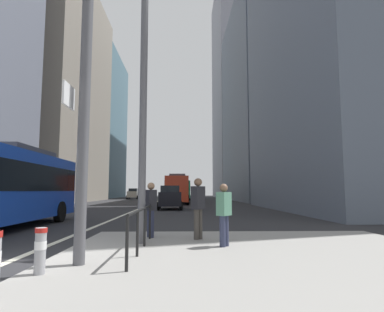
# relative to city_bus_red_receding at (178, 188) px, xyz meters

# --- Properties ---
(ground_plane) EXTENTS (160.00, 160.00, 0.00)m
(ground_plane) POSITION_rel_city_bus_red_receding_xyz_m (-3.12, -12.50, -1.84)
(ground_plane) COLOR #28282B
(median_island) EXTENTS (9.00, 10.00, 0.15)m
(median_island) POSITION_rel_city_bus_red_receding_xyz_m (2.38, -33.50, -1.76)
(median_island) COLOR gray
(median_island) RESTS_ON ground
(lane_centre_line) EXTENTS (0.20, 80.00, 0.01)m
(lane_centre_line) POSITION_rel_city_bus_red_receding_xyz_m (-3.12, -2.50, -1.83)
(lane_centre_line) COLOR beige
(lane_centre_line) RESTS_ON ground
(office_tower_left_mid) EXTENTS (13.26, 23.31, 31.12)m
(office_tower_left_mid) POSITION_rel_city_bus_red_receding_xyz_m (-19.12, 6.35, 13.72)
(office_tower_left_mid) COLOR gray
(office_tower_left_mid) RESTS_ON ground
(office_tower_left_far) EXTENTS (10.20, 20.44, 32.06)m
(office_tower_left_far) POSITION_rel_city_bus_red_receding_xyz_m (-19.12, 33.85, 14.19)
(office_tower_left_far) COLOR slate
(office_tower_left_far) RESTS_ON ground
(office_tower_right_mid) EXTENTS (10.89, 25.81, 31.33)m
(office_tower_right_mid) POSITION_rel_city_bus_red_receding_xyz_m (13.88, 11.87, 13.83)
(office_tower_right_mid) COLOR slate
(office_tower_right_mid) RESTS_ON ground
(office_tower_right_far) EXTENTS (10.32, 23.50, 53.18)m
(office_tower_right_far) POSITION_rel_city_bus_red_receding_xyz_m (13.88, 39.64, 24.75)
(office_tower_right_far) COLOR gray
(office_tower_right_far) RESTS_ON ground
(city_bus_red_receding) EXTENTS (2.82, 11.58, 3.40)m
(city_bus_red_receding) POSITION_rel_city_bus_red_receding_xyz_m (0.00, 0.00, 0.00)
(city_bus_red_receding) COLOR red
(city_bus_red_receding) RESTS_ON ground
(city_bus_red_distant) EXTENTS (2.94, 11.39, 3.40)m
(city_bus_red_distant) POSITION_rel_city_bus_red_receding_xyz_m (0.26, 16.45, -0.00)
(city_bus_red_distant) COLOR #198456
(city_bus_red_distant) RESTS_ON ground
(car_oncoming_mid) EXTENTS (2.11, 4.14, 1.94)m
(car_oncoming_mid) POSITION_rel_city_bus_red_receding_xyz_m (-8.72, 21.67, -0.85)
(car_oncoming_mid) COLOR #B2A899
(car_oncoming_mid) RESTS_ON ground
(car_receding_near) EXTENTS (2.15, 4.20, 1.94)m
(car_receding_near) POSITION_rel_city_bus_red_receding_xyz_m (-0.47, -12.46, -0.85)
(car_receding_near) COLOR black
(car_receding_near) RESTS_ON ground
(street_lamp_post) EXTENTS (5.50, 0.32, 8.00)m
(street_lamp_post) POSITION_rel_city_bus_red_receding_xyz_m (-0.46, -31.02, 3.45)
(street_lamp_post) COLOR #56565B
(street_lamp_post) RESTS_ON median_island
(bollard_right) EXTENTS (0.20, 0.20, 0.76)m
(bollard_right) POSITION_rel_city_bus_red_receding_xyz_m (-1.74, -34.20, -1.26)
(bollard_right) COLOR #99999E
(bollard_right) RESTS_ON median_island
(pedestrian_railing) EXTENTS (0.06, 3.94, 0.98)m
(pedestrian_railing) POSITION_rel_city_bus_red_receding_xyz_m (-0.32, -32.11, -0.97)
(pedestrian_railing) COLOR black
(pedestrian_railing) RESTS_ON median_island
(pedestrian_waiting) EXTENTS (0.39, 0.45, 1.63)m
(pedestrian_waiting) POSITION_rel_city_bus_red_receding_xyz_m (-0.33, -29.89, -0.79)
(pedestrian_waiting) COLOR #2D334C
(pedestrian_waiting) RESTS_ON median_island
(pedestrian_walking) EXTENTS (0.43, 0.44, 1.75)m
(pedestrian_walking) POSITION_rel_city_bus_red_receding_xyz_m (1.08, -30.33, -0.71)
(pedestrian_walking) COLOR #423D38
(pedestrian_walking) RESTS_ON median_island
(pedestrian_far) EXTENTS (0.42, 0.45, 1.56)m
(pedestrian_far) POSITION_rel_city_bus_red_receding_xyz_m (1.68, -31.55, -0.83)
(pedestrian_far) COLOR #2D334C
(pedestrian_far) RESTS_ON median_island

